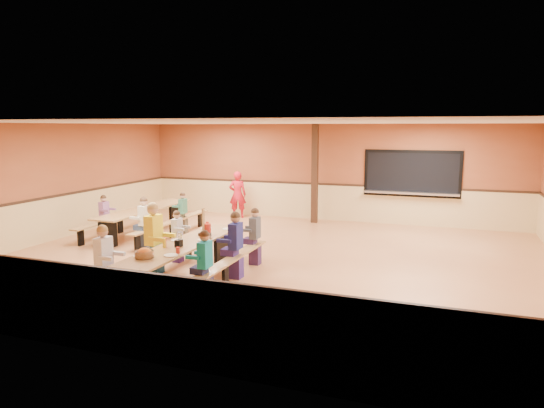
% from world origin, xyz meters
% --- Properties ---
extents(ground, '(12.00, 12.00, 0.00)m').
position_xyz_m(ground, '(0.00, 0.00, 0.00)').
color(ground, '#A4653E').
rests_on(ground, ground).
extents(room_envelope, '(12.04, 10.04, 3.02)m').
position_xyz_m(room_envelope, '(0.00, 0.00, 0.69)').
color(room_envelope, brown).
rests_on(room_envelope, ground).
extents(kitchen_pass_through, '(2.78, 0.28, 1.38)m').
position_xyz_m(kitchen_pass_through, '(2.60, 4.96, 1.49)').
color(kitchen_pass_through, black).
rests_on(kitchen_pass_through, ground).
extents(structural_post, '(0.18, 0.18, 3.00)m').
position_xyz_m(structural_post, '(-0.20, 4.40, 1.50)').
color(structural_post, black).
rests_on(structural_post, ground).
extents(cafeteria_table_main, '(1.91, 3.70, 0.74)m').
position_xyz_m(cafeteria_table_main, '(-1.03, -1.97, 0.53)').
color(cafeteria_table_main, '#9F733F').
rests_on(cafeteria_table_main, ground).
extents(cafeteria_table_second, '(1.91, 3.70, 0.74)m').
position_xyz_m(cafeteria_table_second, '(-4.04, 1.13, 0.53)').
color(cafeteria_table_second, '#9F733F').
rests_on(cafeteria_table_second, ground).
extents(seated_child_white_left, '(0.39, 0.32, 1.26)m').
position_xyz_m(seated_child_white_left, '(-1.85, -3.27, 0.63)').
color(seated_child_white_left, white).
rests_on(seated_child_white_left, ground).
extents(seated_adult_yellow, '(0.47, 0.38, 1.41)m').
position_xyz_m(seated_adult_yellow, '(-1.85, -1.77, 0.71)').
color(seated_adult_yellow, yellow).
rests_on(seated_adult_yellow, ground).
extents(seated_child_grey_left, '(0.32, 0.26, 1.12)m').
position_xyz_m(seated_child_grey_left, '(-1.85, -0.88, 0.56)').
color(seated_child_grey_left, '#BABABA').
rests_on(seated_child_grey_left, ground).
extents(seated_child_teal_right, '(0.36, 0.29, 1.18)m').
position_xyz_m(seated_child_teal_right, '(-0.20, -2.75, 0.59)').
color(seated_child_teal_right, teal).
rests_on(seated_child_teal_right, ground).
extents(seated_child_navy_right, '(0.41, 0.33, 1.28)m').
position_xyz_m(seated_child_navy_right, '(-0.20, -1.49, 0.64)').
color(seated_child_navy_right, navy).
rests_on(seated_child_navy_right, ground).
extents(seated_child_char_right, '(0.36, 0.30, 1.20)m').
position_xyz_m(seated_child_char_right, '(-0.20, -0.48, 0.60)').
color(seated_child_char_right, '#41434A').
rests_on(seated_child_char_right, ground).
extents(seated_child_purple_sec, '(0.33, 0.27, 1.12)m').
position_xyz_m(seated_child_purple_sec, '(-4.87, 0.50, 0.56)').
color(seated_child_purple_sec, '#8B5581').
rests_on(seated_child_purple_sec, ground).
extents(seated_child_green_sec, '(0.32, 0.26, 1.11)m').
position_xyz_m(seated_child_green_sec, '(-3.22, 1.72, 0.56)').
color(seated_child_green_sec, '#387A5F').
rests_on(seated_child_green_sec, ground).
extents(seated_child_tan_sec, '(0.38, 0.31, 1.23)m').
position_xyz_m(seated_child_tan_sec, '(-3.22, -0.09, 0.62)').
color(seated_child_tan_sec, beige).
rests_on(seated_child_tan_sec, ground).
extents(standing_woman, '(0.64, 0.53, 1.51)m').
position_xyz_m(standing_woman, '(-2.74, 4.35, 0.75)').
color(standing_woman, red).
rests_on(standing_woman, ground).
extents(punch_pitcher, '(0.16, 0.16, 0.22)m').
position_xyz_m(punch_pitcher, '(-0.97, -1.19, 0.85)').
color(punch_pitcher, red).
rests_on(punch_pitcher, cafeteria_table_main).
extents(chip_bowl, '(0.32, 0.32, 0.15)m').
position_xyz_m(chip_bowl, '(-1.14, -3.13, 0.81)').
color(chip_bowl, orange).
rests_on(chip_bowl, cafeteria_table_main).
extents(napkin_dispenser, '(0.10, 0.14, 0.13)m').
position_xyz_m(napkin_dispenser, '(-0.99, -2.27, 0.80)').
color(napkin_dispenser, black).
rests_on(napkin_dispenser, cafeteria_table_main).
extents(condiment_mustard, '(0.06, 0.06, 0.17)m').
position_xyz_m(condiment_mustard, '(-1.21, -2.41, 0.82)').
color(condiment_mustard, yellow).
rests_on(condiment_mustard, cafeteria_table_main).
extents(condiment_ketchup, '(0.06, 0.06, 0.17)m').
position_xyz_m(condiment_ketchup, '(-1.23, -2.35, 0.82)').
color(condiment_ketchup, '#B2140F').
rests_on(condiment_ketchup, cafeteria_table_main).
extents(table_paddle, '(0.16, 0.16, 0.56)m').
position_xyz_m(table_paddle, '(-1.00, -1.29, 0.88)').
color(table_paddle, black).
rests_on(table_paddle, cafeteria_table_main).
extents(place_settings, '(0.65, 3.30, 0.11)m').
position_xyz_m(place_settings, '(-1.03, -1.97, 0.80)').
color(place_settings, beige).
rests_on(place_settings, cafeteria_table_main).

